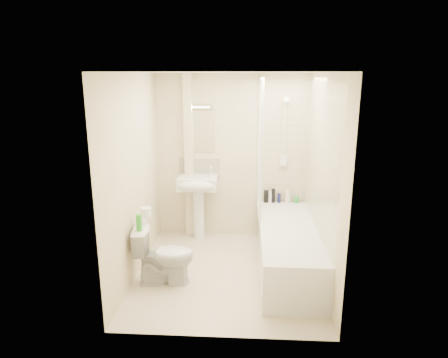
{
  "coord_description": "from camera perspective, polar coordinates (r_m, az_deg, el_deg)",
  "views": [
    {
      "loc": [
        0.23,
        -4.47,
        2.38
      ],
      "look_at": [
        -0.05,
        0.2,
        1.15
      ],
      "focal_mm": 32.0,
      "sensor_mm": 36.0,
      "label": 1
    }
  ],
  "objects": [
    {
      "name": "mirror",
      "position": [
        5.81,
        -3.63,
        6.81
      ],
      "size": [
        0.46,
        0.01,
        0.6
      ],
      "primitive_type": "cube",
      "color": "white",
      "rests_on": "wall_back"
    },
    {
      "name": "pipe_boxing",
      "position": [
        5.84,
        -5.01,
        3.05
      ],
      "size": [
        0.12,
        0.12,
        2.4
      ],
      "primitive_type": "cube",
      "color": "beige",
      "rests_on": "ground"
    },
    {
      "name": "wall_left",
      "position": [
        4.81,
        -12.73,
        0.18
      ],
      "size": [
        0.02,
        2.5,
        2.4
      ],
      "primitive_type": "cube",
      "color": "beige",
      "rests_on": "ground"
    },
    {
      "name": "toilet_roll_upper",
      "position": [
        4.73,
        -11.09,
        -4.62
      ],
      "size": [
        0.12,
        0.12,
        0.1
      ],
      "primitive_type": "cylinder",
      "color": "white",
      "rests_on": "toilet_roll_lower"
    },
    {
      "name": "green_bottle",
      "position": [
        4.56,
        -12.07,
        -6.12
      ],
      "size": [
        0.06,
        0.06,
        0.19
      ],
      "primitive_type": "cylinder",
      "color": "green",
      "rests_on": "toilet"
    },
    {
      "name": "bottle_cream",
      "position": [
        5.92,
        9.02,
        -2.47
      ],
      "size": [
        0.06,
        0.06,
        0.19
      ],
      "primitive_type": "cylinder",
      "color": "#F4E3BC",
      "rests_on": "bathtub"
    },
    {
      "name": "bottle_blue",
      "position": [
        5.92,
        7.88,
        -2.7
      ],
      "size": [
        0.05,
        0.05,
        0.14
      ],
      "primitive_type": "cylinder",
      "color": "#121651",
      "rests_on": "bathtub"
    },
    {
      "name": "toilet_roll_lower",
      "position": [
        4.75,
        -11.65,
        -5.84
      ],
      "size": [
        0.11,
        0.11,
        0.1
      ],
      "primitive_type": "cylinder",
      "color": "white",
      "rests_on": "toilet"
    },
    {
      "name": "bottle_black_b",
      "position": [
        5.9,
        7.04,
        -2.35
      ],
      "size": [
        0.05,
        0.05,
        0.21
      ],
      "primitive_type": "cylinder",
      "color": "black",
      "rests_on": "bathtub"
    },
    {
      "name": "strip_light",
      "position": [
        5.75,
        -3.72,
        10.43
      ],
      "size": [
        0.42,
        0.07,
        0.07
      ],
      "primitive_type": "cube",
      "color": "silver",
      "rests_on": "wall_back"
    },
    {
      "name": "tile_right",
      "position": [
        4.8,
        13.67,
        2.86
      ],
      "size": [
        0.01,
        2.1,
        1.75
      ],
      "primitive_type": "cube",
      "color": "beige",
      "rests_on": "wall_right"
    },
    {
      "name": "ceiling",
      "position": [
        4.48,
        0.51,
        15.01
      ],
      "size": [
        2.2,
        2.5,
        0.02
      ],
      "primitive_type": "cube",
      "color": "white",
      "rests_on": "wall_back"
    },
    {
      "name": "bathtub",
      "position": [
        5.11,
        9.1,
        -9.62
      ],
      "size": [
        0.7,
        2.1,
        0.55
      ],
      "color": "white",
      "rests_on": "ground"
    },
    {
      "name": "floor",
      "position": [
        5.07,
        0.44,
        -13.24
      ],
      "size": [
        2.5,
        2.5,
        0.0
      ],
      "primitive_type": "plane",
      "color": "beige",
      "rests_on": "ground"
    },
    {
      "name": "bottle_white_b",
      "position": [
        5.93,
        9.29,
        -2.68
      ],
      "size": [
        0.05,
        0.05,
        0.14
      ],
      "primitive_type": "cylinder",
      "color": "silver",
      "rests_on": "bathtub"
    },
    {
      "name": "wall_right",
      "position": [
        4.7,
        13.97,
        -0.22
      ],
      "size": [
        0.02,
        2.5,
        2.4
      ],
      "primitive_type": "cube",
      "color": "beige",
      "rests_on": "ground"
    },
    {
      "name": "tile_back",
      "position": [
        5.81,
        8.56,
        5.13
      ],
      "size": [
        0.7,
        0.01,
        1.75
      ],
      "primitive_type": "cube",
      "color": "beige",
      "rests_on": "wall_back"
    },
    {
      "name": "bottle_white_a",
      "position": [
        5.9,
        6.6,
        -2.53
      ],
      "size": [
        0.05,
        0.05,
        0.17
      ],
      "primitive_type": "cylinder",
      "color": "white",
      "rests_on": "bathtub"
    },
    {
      "name": "wall_back",
      "position": [
        5.85,
        1.11,
        3.11
      ],
      "size": [
        2.2,
        0.02,
        2.4
      ],
      "primitive_type": "cube",
      "color": "beige",
      "rests_on": "ground"
    },
    {
      "name": "bottle_green",
      "position": [
        5.95,
        10.34,
        -2.94
      ],
      "size": [
        0.07,
        0.07,
        0.09
      ],
      "primitive_type": "cylinder",
      "color": "green",
      "rests_on": "bathtub"
    },
    {
      "name": "bottle_black_a",
      "position": [
        5.9,
        6.05,
        -2.48
      ],
      "size": [
        0.07,
        0.07,
        0.18
      ],
      "primitive_type": "cylinder",
      "color": "black",
      "rests_on": "bathtub"
    },
    {
      "name": "shower_screen",
      "position": [
        5.35,
        5.22,
        4.69
      ],
      "size": [
        0.04,
        0.92,
        1.8
      ],
      "color": "white",
      "rests_on": "bathtub"
    },
    {
      "name": "shower_fixture",
      "position": [
        5.75,
        8.62,
        6.25
      ],
      "size": [
        0.1,
        0.16,
        0.99
      ],
      "color": "white",
      "rests_on": "wall_back"
    },
    {
      "name": "toilet",
      "position": [
        4.77,
        -8.54,
        -10.7
      ],
      "size": [
        0.48,
        0.73,
        0.69
      ],
      "primitive_type": "imported",
      "rotation": [
        0.0,
        0.0,
        1.64
      ],
      "color": "white",
      "rests_on": "ground"
    },
    {
      "name": "splashback",
      "position": [
        5.91,
        -3.54,
        1.53
      ],
      "size": [
        0.6,
        0.02,
        0.3
      ],
      "primitive_type": "cube",
      "color": "beige",
      "rests_on": "wall_back"
    },
    {
      "name": "pedestal_sink",
      "position": [
        5.76,
        -3.77,
        -1.58
      ],
      "size": [
        0.56,
        0.51,
        1.08
      ],
      "color": "white",
      "rests_on": "ground"
    }
  ]
}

